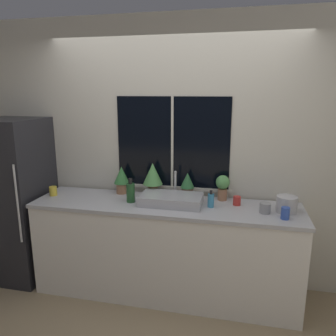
{
  "coord_description": "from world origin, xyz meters",
  "views": [
    {
      "loc": [
        0.66,
        -2.56,
        1.98
      ],
      "look_at": [
        0.03,
        0.3,
        1.29
      ],
      "focal_mm": 35.0,
      "sensor_mm": 36.0,
      "label": 1
    }
  ],
  "objects_px": {
    "potted_plant_far_left": "(122,178)",
    "potted_plant_center_right": "(187,184)",
    "mug_blue": "(285,213)",
    "potted_plant_center_left": "(153,176)",
    "potted_plant_far_right": "(223,186)",
    "mug_yellow": "(53,191)",
    "kettle": "(287,204)",
    "bottle_tall": "(131,192)",
    "mug_grey": "(265,208)",
    "sink": "(171,199)",
    "mug_red": "(237,201)",
    "soap_bottle": "(211,200)",
    "refrigerator": "(17,199)"
  },
  "relations": [
    {
      "from": "potted_plant_far_right",
      "to": "refrigerator",
      "type": "bearing_deg",
      "value": -174.53
    },
    {
      "from": "mug_grey",
      "to": "potted_plant_center_right",
      "type": "bearing_deg",
      "value": 159.6
    },
    {
      "from": "potted_plant_center_left",
      "to": "potted_plant_center_right",
      "type": "relative_size",
      "value": 1.32
    },
    {
      "from": "potted_plant_far_right",
      "to": "sink",
      "type": "bearing_deg",
      "value": -154.72
    },
    {
      "from": "potted_plant_far_left",
      "to": "mug_blue",
      "type": "bearing_deg",
      "value": -13.61
    },
    {
      "from": "potted_plant_center_right",
      "to": "kettle",
      "type": "relative_size",
      "value": 1.43
    },
    {
      "from": "soap_bottle",
      "to": "mug_yellow",
      "type": "distance_m",
      "value": 1.6
    },
    {
      "from": "potted_plant_center_left",
      "to": "mug_yellow",
      "type": "height_order",
      "value": "potted_plant_center_left"
    },
    {
      "from": "sink",
      "to": "bottle_tall",
      "type": "distance_m",
      "value": 0.4
    },
    {
      "from": "sink",
      "to": "soap_bottle",
      "type": "xyz_separation_m",
      "value": [
        0.37,
        -0.01,
        0.02
      ]
    },
    {
      "from": "potted_plant_far_left",
      "to": "potted_plant_center_right",
      "type": "distance_m",
      "value": 0.69
    },
    {
      "from": "mug_red",
      "to": "mug_grey",
      "type": "bearing_deg",
      "value": -32.14
    },
    {
      "from": "bottle_tall",
      "to": "potted_plant_far_left",
      "type": "bearing_deg",
      "value": 125.79
    },
    {
      "from": "potted_plant_far_right",
      "to": "mug_blue",
      "type": "relative_size",
      "value": 2.43
    },
    {
      "from": "kettle",
      "to": "mug_blue",
      "type": "bearing_deg",
      "value": -99.95
    },
    {
      "from": "sink",
      "to": "potted_plant_center_left",
      "type": "distance_m",
      "value": 0.36
    },
    {
      "from": "refrigerator",
      "to": "mug_red",
      "type": "relative_size",
      "value": 20.25
    },
    {
      "from": "bottle_tall",
      "to": "potted_plant_center_right",
      "type": "bearing_deg",
      "value": 26.21
    },
    {
      "from": "refrigerator",
      "to": "mug_red",
      "type": "xyz_separation_m",
      "value": [
        2.29,
        0.09,
        0.13
      ]
    },
    {
      "from": "bottle_tall",
      "to": "mug_red",
      "type": "bearing_deg",
      "value": 7.51
    },
    {
      "from": "sink",
      "to": "soap_bottle",
      "type": "distance_m",
      "value": 0.37
    },
    {
      "from": "refrigerator",
      "to": "soap_bottle",
      "type": "relative_size",
      "value": 10.7
    },
    {
      "from": "sink",
      "to": "kettle",
      "type": "distance_m",
      "value": 1.03
    },
    {
      "from": "mug_yellow",
      "to": "potted_plant_center_right",
      "type": "bearing_deg",
      "value": 9.59
    },
    {
      "from": "bottle_tall",
      "to": "mug_grey",
      "type": "height_order",
      "value": "bottle_tall"
    },
    {
      "from": "sink",
      "to": "potted_plant_far_right",
      "type": "distance_m",
      "value": 0.52
    },
    {
      "from": "potted_plant_far_left",
      "to": "mug_yellow",
      "type": "distance_m",
      "value": 0.71
    },
    {
      "from": "potted_plant_center_right",
      "to": "soap_bottle",
      "type": "height_order",
      "value": "potted_plant_center_right"
    },
    {
      "from": "soap_bottle",
      "to": "potted_plant_center_right",
      "type": "bearing_deg",
      "value": 138.57
    },
    {
      "from": "mug_yellow",
      "to": "kettle",
      "type": "relative_size",
      "value": 0.52
    },
    {
      "from": "potted_plant_far_right",
      "to": "bottle_tall",
      "type": "height_order",
      "value": "potted_plant_far_right"
    },
    {
      "from": "mug_yellow",
      "to": "potted_plant_far_left",
      "type": "bearing_deg",
      "value": 19.08
    },
    {
      "from": "bottle_tall",
      "to": "mug_blue",
      "type": "relative_size",
      "value": 2.3
    },
    {
      "from": "refrigerator",
      "to": "sink",
      "type": "xyz_separation_m",
      "value": [
        1.68,
        -0.01,
        0.13
      ]
    },
    {
      "from": "refrigerator",
      "to": "potted_plant_center_right",
      "type": "relative_size",
      "value": 6.67
    },
    {
      "from": "potted_plant_far_right",
      "to": "potted_plant_far_left",
      "type": "bearing_deg",
      "value": 180.0
    },
    {
      "from": "refrigerator",
      "to": "mug_grey",
      "type": "relative_size",
      "value": 17.82
    },
    {
      "from": "mug_blue",
      "to": "mug_yellow",
      "type": "xyz_separation_m",
      "value": [
        -2.24,
        0.15,
        -0.0
      ]
    },
    {
      "from": "potted_plant_center_left",
      "to": "kettle",
      "type": "bearing_deg",
      "value": -9.31
    },
    {
      "from": "sink",
      "to": "mug_blue",
      "type": "relative_size",
      "value": 5.7
    },
    {
      "from": "mug_blue",
      "to": "potted_plant_center_left",
      "type": "bearing_deg",
      "value": 162.94
    },
    {
      "from": "mug_blue",
      "to": "refrigerator",
      "type": "bearing_deg",
      "value": 176.25
    },
    {
      "from": "sink",
      "to": "mug_blue",
      "type": "height_order",
      "value": "sink"
    },
    {
      "from": "mug_red",
      "to": "mug_yellow",
      "type": "bearing_deg",
      "value": -176.61
    },
    {
      "from": "soap_bottle",
      "to": "mug_red",
      "type": "bearing_deg",
      "value": 24.35
    },
    {
      "from": "mug_yellow",
      "to": "mug_blue",
      "type": "bearing_deg",
      "value": -3.93
    },
    {
      "from": "potted_plant_center_right",
      "to": "bottle_tall",
      "type": "height_order",
      "value": "potted_plant_center_right"
    },
    {
      "from": "potted_plant_far_left",
      "to": "bottle_tall",
      "type": "distance_m",
      "value": 0.32
    },
    {
      "from": "bottle_tall",
      "to": "potted_plant_far_right",
      "type": "bearing_deg",
      "value": 16.33
    },
    {
      "from": "bottle_tall",
      "to": "mug_yellow",
      "type": "bearing_deg",
      "value": 178.45
    }
  ]
}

